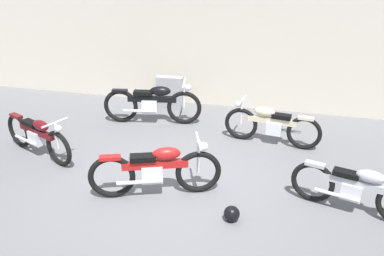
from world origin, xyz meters
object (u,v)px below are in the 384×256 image
(motorcycle_maroon, at_px, (38,136))
(motorcycle_silver, at_px, (357,189))
(helmet, at_px, (232,214))
(stone_marker, at_px, (170,93))
(motorcycle_red, at_px, (156,170))
(motorcycle_black, at_px, (153,103))
(motorcycle_cream, at_px, (271,125))

(motorcycle_maroon, bearing_deg, motorcycle_silver, 18.33)
(helmet, height_order, motorcycle_maroon, motorcycle_maroon)
(stone_marker, bearing_deg, motorcycle_red, -77.03)
(motorcycle_maroon, relative_size, motorcycle_red, 0.89)
(stone_marker, relative_size, motorcycle_black, 0.37)
(motorcycle_cream, relative_size, motorcycle_red, 0.96)
(stone_marker, distance_m, motorcycle_red, 3.72)
(motorcycle_black, bearing_deg, motorcycle_silver, -41.32)
(motorcycle_cream, bearing_deg, helmet, 89.31)
(stone_marker, bearing_deg, motorcycle_black, -98.29)
(stone_marker, height_order, motorcycle_silver, motorcycle_silver)
(stone_marker, bearing_deg, motorcycle_cream, -27.96)
(motorcycle_silver, height_order, motorcycle_black, motorcycle_black)
(motorcycle_silver, bearing_deg, motorcycle_black, 163.70)
(helmet, height_order, motorcycle_red, motorcycle_red)
(motorcycle_silver, height_order, motorcycle_red, motorcycle_red)
(motorcycle_red, relative_size, motorcycle_black, 0.94)
(helmet, relative_size, motorcycle_cream, 0.12)
(motorcycle_silver, relative_size, motorcycle_maroon, 1.05)
(motorcycle_maroon, relative_size, motorcycle_black, 0.83)
(helmet, bearing_deg, motorcycle_maroon, 163.48)
(motorcycle_maroon, height_order, motorcycle_black, motorcycle_black)
(stone_marker, height_order, motorcycle_cream, motorcycle_cream)
(motorcycle_maroon, bearing_deg, stone_marker, 82.02)
(motorcycle_silver, relative_size, motorcycle_red, 0.93)
(helmet, relative_size, motorcycle_black, 0.11)
(helmet, bearing_deg, motorcycle_red, 162.40)
(motorcycle_cream, xyz_separation_m, motorcycle_red, (-1.67, -2.30, 0.04))
(stone_marker, xyz_separation_m, motorcycle_maroon, (-1.77, -2.88, 0.01))
(motorcycle_cream, distance_m, motorcycle_red, 2.84)
(helmet, height_order, motorcycle_silver, motorcycle_silver)
(helmet, bearing_deg, motorcycle_silver, 19.76)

